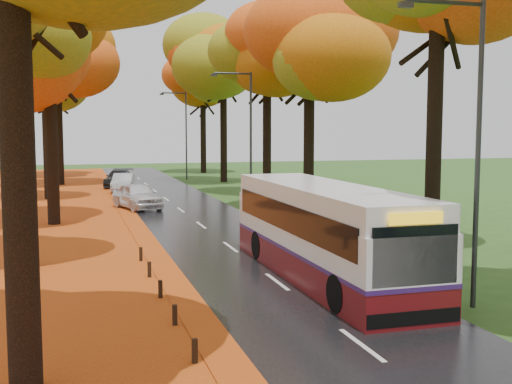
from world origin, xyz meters
name	(u,v)px	position (x,y,z in m)	size (l,w,h in m)	color
road	(197,223)	(0.00, 25.00, 0.02)	(6.50, 90.00, 0.04)	black
centre_line	(197,222)	(0.00, 25.00, 0.04)	(0.12, 90.00, 0.01)	silver
leaf_verge	(6,231)	(-9.00, 25.00, 0.01)	(12.00, 90.00, 0.02)	#952D0D
leaf_drift	(136,225)	(-3.05, 25.00, 0.04)	(0.90, 90.00, 0.01)	#C95914
trees_left	(42,30)	(-7.18, 27.06, 9.53)	(9.20, 74.00, 13.88)	black
trees_right	(319,37)	(7.19, 26.91, 9.69)	(9.30, 74.20, 13.96)	black
bollard_row	(208,375)	(-3.70, 4.70, 0.26)	(0.11, 23.51, 0.52)	black
streetlamp_near	(470,130)	(3.95, 8.00, 4.71)	(2.45, 0.18, 8.00)	#333538
streetlamp_mid	(247,129)	(3.95, 30.00, 4.71)	(2.45, 0.18, 8.00)	#333538
streetlamp_far	(183,128)	(3.95, 52.00, 4.71)	(2.45, 0.18, 8.00)	#333538
bus	(324,230)	(1.60, 12.14, 1.58)	(2.63, 11.15, 2.93)	#570D11
car_white	(137,196)	(-2.35, 31.30, 0.80)	(1.79, 4.44, 1.51)	silver
car_silver	(123,183)	(-2.34, 41.75, 0.71)	(1.43, 4.09, 1.35)	#ACAFB4
car_dark	(119,178)	(-2.35, 45.90, 0.72)	(1.91, 4.71, 1.37)	black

